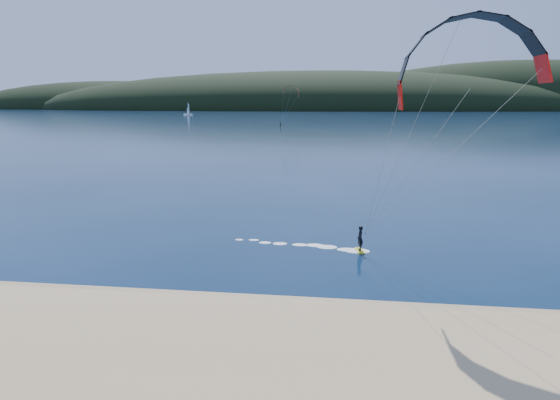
% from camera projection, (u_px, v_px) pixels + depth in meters
% --- Properties ---
extents(ground, '(1800.00, 1800.00, 0.00)m').
position_uv_depth(ground, '(207.00, 339.00, 24.42)').
color(ground, '#071C33').
rests_on(ground, ground).
extents(wet_sand, '(220.00, 2.50, 0.10)m').
position_uv_depth(wet_sand, '(229.00, 302.00, 28.78)').
color(wet_sand, '#967857').
rests_on(wet_sand, ground).
extents(headland, '(1200.00, 310.00, 140.00)m').
position_uv_depth(headland, '(346.00, 110.00, 748.99)').
color(headland, black).
rests_on(headland, ground).
extents(kitesurfer_near, '(21.88, 7.25, 15.30)m').
position_uv_depth(kitesurfer_near, '(465.00, 93.00, 31.70)').
color(kitesurfer_near, gold).
rests_on(kitesurfer_near, ground).
extents(kitesurfer_far, '(9.62, 8.77, 17.20)m').
position_uv_depth(kitesurfer_far, '(291.00, 95.00, 215.64)').
color(kitesurfer_far, gold).
rests_on(kitesurfer_far, ground).
extents(sailboat, '(8.02, 5.14, 11.36)m').
position_uv_depth(sailboat, '(188.00, 114.00, 434.15)').
color(sailboat, white).
rests_on(sailboat, ground).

